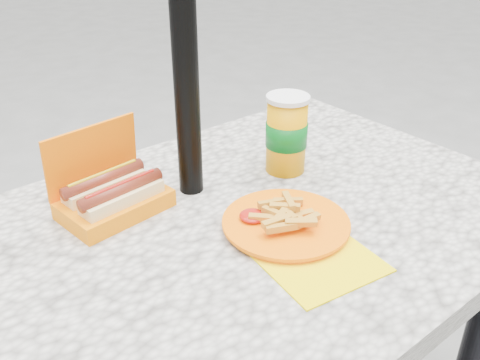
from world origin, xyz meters
TOP-DOWN VIEW (x-y plane):
  - picnic_table at (0.00, 0.00)m, footprint 1.20×0.80m
  - umbrella_pole at (0.00, 0.16)m, footprint 0.05×0.05m
  - hotdog_box at (-0.17, 0.18)m, footprint 0.21×0.16m
  - fries_plate at (0.05, -0.08)m, footprint 0.25×0.33m
  - soda_cup at (0.22, 0.10)m, footprint 0.09×0.09m

SIDE VIEW (x-z plane):
  - picnic_table at x=0.00m, z-range 0.27..1.02m
  - fries_plate at x=0.05m, z-range 0.74..0.79m
  - hotdog_box at x=-0.17m, z-range 0.70..0.87m
  - soda_cup at x=0.22m, z-range 0.75..0.93m
  - umbrella_pole at x=0.00m, z-range 0.00..2.20m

